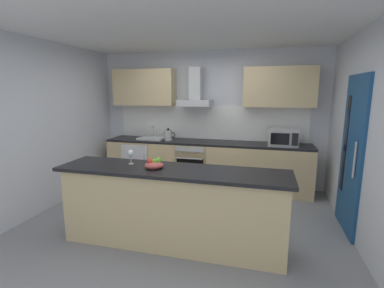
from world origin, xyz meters
TOP-DOWN VIEW (x-y plane):
  - ground at (0.00, 0.00)m, footprint 5.39×4.68m
  - ceiling at (0.00, 0.00)m, footprint 5.39×4.68m
  - wall_back at (0.00, 1.90)m, footprint 5.39×0.12m
  - wall_left at (-2.25, 0.00)m, footprint 0.12×4.68m
  - wall_right at (2.25, 0.00)m, footprint 0.12×4.68m
  - backsplash_tile at (0.00, 1.83)m, footprint 3.73×0.02m
  - counter_back at (0.00, 1.52)m, footprint 3.86×0.60m
  - counter_island at (0.04, -0.61)m, footprint 2.72×0.64m
  - upper_cabinets at (0.00, 1.67)m, footprint 3.81×0.32m
  - side_door at (2.18, 0.36)m, footprint 0.08×0.85m
  - oven at (-0.23, 1.49)m, footprint 0.60×0.62m
  - refrigerator at (-1.34, 1.49)m, footprint 0.58×0.60m
  - microwave at (1.39, 1.47)m, footprint 0.50×0.38m
  - sink at (-1.08, 1.51)m, footprint 0.50×0.40m
  - kettle at (-0.72, 1.46)m, footprint 0.29×0.15m
  - range_hood at (-0.23, 1.62)m, footprint 0.62×0.45m
  - wine_glass at (-0.51, -0.52)m, footprint 0.08×0.08m
  - fruit_bowl at (-0.16, -0.63)m, footprint 0.22×0.22m

SIDE VIEW (x-z plane):
  - ground at x=0.00m, z-range -0.02..0.00m
  - refrigerator at x=-1.34m, z-range 0.00..0.85m
  - counter_back at x=0.00m, z-range 0.00..0.90m
  - oven at x=-0.23m, z-range 0.06..0.86m
  - counter_island at x=0.04m, z-range 0.01..0.96m
  - sink at x=-1.08m, z-range 0.80..1.06m
  - fruit_bowl at x=-0.16m, z-range 0.93..1.07m
  - kettle at x=-0.72m, z-range 0.89..1.13m
  - side_door at x=2.18m, z-range 0.00..2.05m
  - microwave at x=1.39m, z-range 0.90..1.20m
  - wine_glass at x=-0.51m, z-range 0.99..1.17m
  - backsplash_tile at x=0.00m, z-range 0.90..1.56m
  - wall_back at x=0.00m, z-range 0.00..2.60m
  - wall_left at x=-2.25m, z-range 0.00..2.60m
  - wall_right at x=2.25m, z-range 0.00..2.60m
  - range_hood at x=-0.23m, z-range 1.43..2.15m
  - upper_cabinets at x=0.00m, z-range 1.56..2.26m
  - ceiling at x=0.00m, z-range 2.60..2.62m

